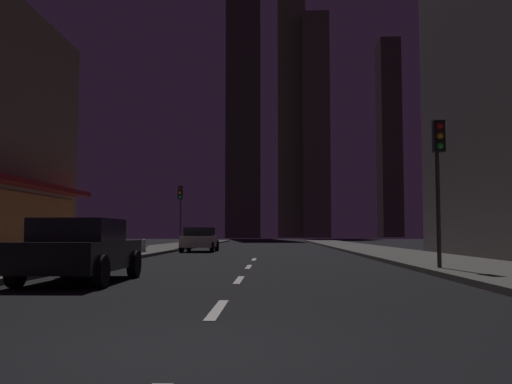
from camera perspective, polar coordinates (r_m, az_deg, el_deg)
ground_plane at (r=37.19m, az=0.50°, el=-5.95°), size 78.00×136.00×0.10m
sidewalk_right at (r=37.69m, az=11.25°, el=-5.66°), size 4.00×76.00×0.15m
sidewalk_left at (r=38.00m, az=-10.17°, el=-5.66°), size 4.00×76.00×0.15m
lane_marking_center at (r=13.64m, az=-1.72°, el=-8.85°), size 0.16×23.00×0.01m
skyscraper_distant_tall at (r=128.55m, az=-1.28°, el=12.70°), size 7.38×6.57×76.73m
skyscraper_distant_mid at (r=144.45m, az=3.55°, el=11.09°), size 6.76×8.99×78.10m
skyscraper_distant_short at (r=136.13m, az=6.03°, el=6.73°), size 6.30×6.42×53.48m
skyscraper_distant_slender at (r=158.39m, az=13.25°, el=5.29°), size 5.46×8.87×53.50m
car_parked_near at (r=13.64m, az=-17.24°, el=-5.58°), size 1.98×4.24×1.45m
car_parked_far at (r=34.23m, az=-5.68°, el=-4.76°), size 1.98×4.24×1.45m
fire_hydrant_far_left at (r=29.96m, az=-11.25°, el=-5.34°), size 0.42×0.30×0.65m
traffic_light_near_right at (r=16.84m, az=17.90°, el=3.11°), size 0.32×0.48×4.20m
traffic_light_far_left at (r=38.70m, az=-7.64°, el=-1.04°), size 0.32×0.48×4.20m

